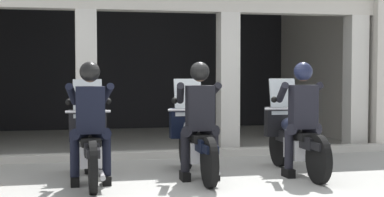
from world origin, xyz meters
TOP-DOWN VIEW (x-y plane):
  - ground_plane at (0.00, 3.00)m, footprint 80.00×80.00m
  - station_building at (-0.13, 5.14)m, footprint 8.63×5.14m
  - kerb_strip at (-0.13, 2.08)m, footprint 8.13×0.24m
  - motorcycle_left at (-1.44, 0.31)m, footprint 0.62×2.04m
  - police_officer_left at (-1.44, 0.03)m, footprint 0.63×0.61m
  - motorcycle_center at (0.00, 0.35)m, footprint 0.62×2.04m
  - police_officer_center at (0.00, 0.07)m, footprint 0.63×0.61m
  - motorcycle_right at (1.44, 0.28)m, footprint 0.62×2.04m
  - police_officer_right at (1.44, -0.00)m, footprint 0.63×0.61m

SIDE VIEW (x-z plane):
  - ground_plane at x=0.00m, z-range 0.00..0.00m
  - kerb_strip at x=-0.13m, z-range 0.00..0.12m
  - motorcycle_left at x=-1.44m, z-range -0.17..1.17m
  - motorcycle_center at x=0.00m, z-range -0.17..1.17m
  - motorcycle_right at x=1.44m, z-range -0.17..1.17m
  - police_officer_left at x=-1.44m, z-range 0.15..1.73m
  - police_officer_center at x=0.00m, z-range 0.15..1.73m
  - police_officer_right at x=1.44m, z-range 0.15..1.73m
  - station_building at x=-0.13m, z-range 0.42..3.51m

